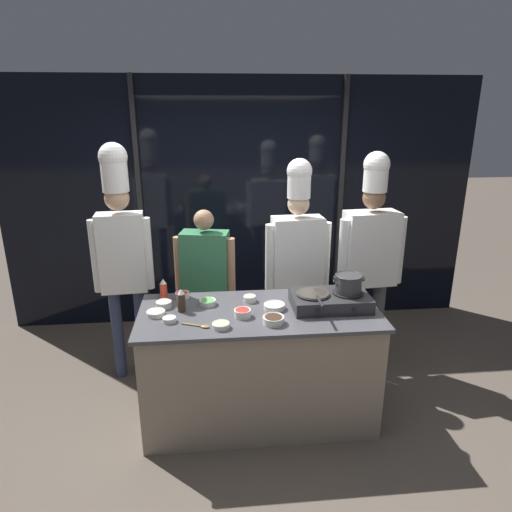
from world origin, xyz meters
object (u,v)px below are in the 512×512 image
(squeeze_bottle_chili, at_px, (164,290))
(serving_spoon_slotted, at_px, (201,326))
(frying_pan, at_px, (313,291))
(prep_bowl_onion, at_px, (169,319))
(prep_bowl_garlic, at_px, (156,313))
(chef_sous, at_px, (297,253))
(prep_bowl_soy_glaze, at_px, (274,319))
(portable_stove, at_px, (330,300))
(prep_bowl_bean_sprouts, at_px, (274,306))
(chef_line, at_px, (370,249))
(prep_bowl_ginger, at_px, (221,325))
(prep_bowl_chili_flakes, at_px, (182,295))
(stock_pot, at_px, (348,283))
(prep_bowl_shrimp, at_px, (250,298))
(prep_bowl_bell_pepper, at_px, (243,312))
(person_guest, at_px, (206,276))
(prep_bowl_scallions, at_px, (208,302))
(prep_bowl_noodles, at_px, (164,304))
(chef_head, at_px, (121,244))

(squeeze_bottle_chili, bearing_deg, serving_spoon_slotted, -58.79)
(frying_pan, relative_size, prep_bowl_onion, 4.48)
(prep_bowl_garlic, height_order, chef_sous, chef_sous)
(prep_bowl_soy_glaze, relative_size, chef_sous, 0.08)
(prep_bowl_soy_glaze, bearing_deg, prep_bowl_garlic, 165.82)
(portable_stove, height_order, prep_bowl_bean_sprouts, portable_stove)
(chef_sous, xyz_separation_m, chef_line, (0.66, -0.06, 0.03))
(prep_bowl_ginger, height_order, chef_line, chef_line)
(frying_pan, relative_size, prep_bowl_chili_flakes, 3.88)
(stock_pot, relative_size, prep_bowl_ginger, 1.89)
(prep_bowl_onion, bearing_deg, serving_spoon_slotted, -23.69)
(portable_stove, distance_m, prep_bowl_shrimp, 0.62)
(prep_bowl_bell_pepper, bearing_deg, stock_pot, 7.44)
(squeeze_bottle_chili, distance_m, prep_bowl_ginger, 0.68)
(chef_sous, bearing_deg, person_guest, -4.45)
(squeeze_bottle_chili, bearing_deg, prep_bowl_soy_glaze, -31.00)
(prep_bowl_shrimp, xyz_separation_m, person_guest, (-0.35, 0.60, -0.03))
(prep_bowl_soy_glaze, distance_m, serving_spoon_slotted, 0.51)
(stock_pot, xyz_separation_m, prep_bowl_ginger, (-0.97, -0.27, -0.17))
(frying_pan, distance_m, prep_bowl_onion, 1.08)
(frying_pan, bearing_deg, prep_bowl_onion, -172.74)
(prep_bowl_chili_flakes, bearing_deg, prep_bowl_scallions, -37.81)
(squeeze_bottle_chili, xyz_separation_m, prep_bowl_onion, (0.07, -0.39, -0.06))
(prep_bowl_garlic, relative_size, serving_spoon_slotted, 0.67)
(prep_bowl_bell_pepper, bearing_deg, frying_pan, 10.54)
(frying_pan, bearing_deg, prep_bowl_ginger, -159.31)
(serving_spoon_slotted, height_order, chef_line, chef_line)
(prep_bowl_onion, height_order, prep_bowl_bean_sprouts, prep_bowl_bean_sprouts)
(prep_bowl_noodles, relative_size, person_guest, 0.08)
(prep_bowl_soy_glaze, xyz_separation_m, prep_bowl_shrimp, (-0.14, 0.40, -0.00))
(prep_bowl_chili_flakes, distance_m, chef_line, 1.72)
(stock_pot, bearing_deg, prep_bowl_shrimp, 167.81)
(chef_head, relative_size, chef_line, 1.04)
(chef_sous, bearing_deg, prep_bowl_bean_sprouts, 64.31)
(portable_stove, relative_size, prep_bowl_scallions, 4.53)
(squeeze_bottle_chili, xyz_separation_m, prep_bowl_bell_pepper, (0.60, -0.35, -0.05))
(portable_stove, distance_m, prep_bowl_scallions, 0.94)
(prep_bowl_ginger, bearing_deg, serving_spoon_slotted, 167.18)
(prep_bowl_scallions, bearing_deg, prep_bowl_chili_flakes, 142.19)
(prep_bowl_bean_sprouts, distance_m, prep_bowl_garlic, 0.88)
(prep_bowl_onion, bearing_deg, person_guest, 74.34)
(prep_bowl_onion, height_order, prep_bowl_noodles, prep_bowl_noodles)
(portable_stove, distance_m, chef_sous, 0.76)
(prep_bowl_bell_pepper, height_order, prep_bowl_shrimp, prep_bowl_bell_pepper)
(prep_bowl_onion, bearing_deg, prep_bowl_chili_flakes, 80.97)
(chef_line, bearing_deg, chef_head, -5.11)
(squeeze_bottle_chili, relative_size, person_guest, 0.12)
(squeeze_bottle_chili, distance_m, chef_line, 1.86)
(stock_pot, distance_m, prep_bowl_shrimp, 0.77)
(prep_bowl_ginger, relative_size, chef_head, 0.06)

